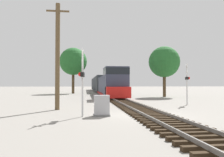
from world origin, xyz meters
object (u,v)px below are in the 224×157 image
utility_pole (58,55)px  tree_far_right (164,62)px  crossing_signal_far (187,80)px  freight_train (101,84)px  tree_mid_background (73,62)px  crossing_signal_near (82,77)px  relay_cabinet (102,106)px

utility_pole → tree_far_right: 21.98m
crossing_signal_far → utility_pole: bearing=118.3°
freight_train → tree_far_right: (8.58, -22.61, 3.57)m
freight_train → tree_mid_background: bearing=-131.9°
crossing_signal_near → relay_cabinet: size_ratio=3.22×
relay_cabinet → tree_mid_background: (-3.61, 35.17, 6.43)m
crossing_signal_far → utility_pole: size_ratio=0.48×
crossing_signal_near → utility_pole: size_ratio=0.50×
freight_train → relay_cabinet: 42.75m
crossing_signal_near → relay_cabinet: 2.20m
crossing_signal_near → crossing_signal_far: bearing=127.7°
crossing_signal_far → utility_pole: 12.46m
utility_pole → relay_cabinet: bearing=-50.2°
utility_pole → tree_mid_background: (-0.41, 31.32, 2.77)m
crossing_signal_near → tree_far_right: (12.88, 20.14, 3.14)m
crossing_signal_near → tree_mid_background: tree_mid_background is taller
crossing_signal_far → tree_mid_background: (-12.45, 28.75, 4.64)m
tree_far_right → tree_mid_background: bearing=135.2°
crossing_signal_far → crossing_signal_near: bearing=139.3°
crossing_signal_near → tree_mid_background: (-2.38, 35.30, 4.60)m
tree_far_right → crossing_signal_near: bearing=-122.6°
freight_train → crossing_signal_far: bearing=-80.9°
freight_train → crossing_signal_far: 36.66m
freight_train → tree_mid_background: size_ratio=5.96×
crossing_signal_near → crossing_signal_far: (10.07, 6.55, -0.03)m
crossing_signal_far → relay_cabinet: size_ratio=3.08×
freight_train → relay_cabinet: bearing=-94.1°
tree_mid_background → tree_far_right: bearing=-44.8°
tree_far_right → freight_train: bearing=110.8°
relay_cabinet → crossing_signal_near: bearing=-173.8°
relay_cabinet → utility_pole: 6.20m
relay_cabinet → tree_mid_background: 35.93m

